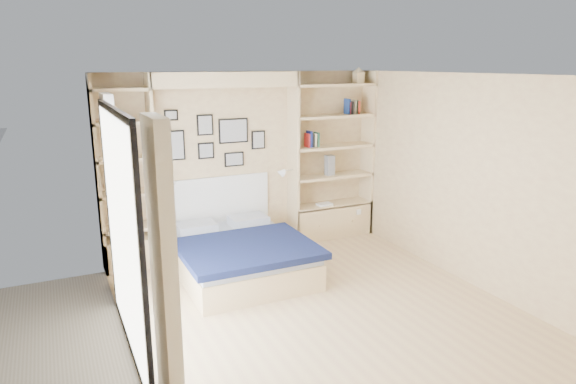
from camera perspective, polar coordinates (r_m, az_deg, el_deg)
name	(u,v)px	position (r m, az deg, el deg)	size (l,w,h in m)	color
ground	(318,308)	(5.77, 3.32, -12.79)	(4.50, 4.50, 0.00)	tan
room_shell	(235,187)	(6.56, -5.87, 0.56)	(4.50, 4.50, 4.50)	#D6BD83
bed	(239,254)	(6.57, -5.52, -6.86)	(1.59, 1.94, 1.07)	beige
photo_gallery	(213,139)	(7.10, -8.38, 5.85)	(1.48, 0.02, 0.82)	black
reading_lamps	(230,177)	(7.03, -6.52, 1.65)	(1.92, 0.12, 0.15)	silver
shelf_decor	(318,128)	(7.54, 3.35, 7.10)	(3.58, 0.23, 2.03)	#A51E1E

